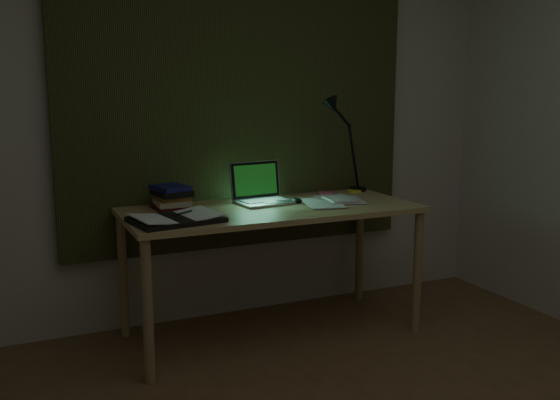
# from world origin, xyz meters

# --- Properties ---
(wall_back) EXTENTS (3.50, 0.00, 2.50)m
(wall_back) POSITION_xyz_m (0.00, 2.00, 1.25)
(wall_back) COLOR silver
(wall_back) RESTS_ON ground
(curtain) EXTENTS (2.20, 0.06, 2.00)m
(curtain) POSITION_xyz_m (0.00, 1.96, 1.45)
(curtain) COLOR #2A2D16
(curtain) RESTS_ON wall_back
(desk) EXTENTS (1.66, 0.73, 0.76)m
(desk) POSITION_xyz_m (0.03, 1.56, 0.38)
(desk) COLOR tan
(desk) RESTS_ON floor
(laptop) EXTENTS (0.37, 0.41, 0.24)m
(laptop) POSITION_xyz_m (0.04, 1.67, 0.88)
(laptop) COLOR silver
(laptop) RESTS_ON desk
(open_textbook) EXTENTS (0.48, 0.37, 0.04)m
(open_textbook) POSITION_xyz_m (-0.57, 1.40, 0.78)
(open_textbook) COLOR white
(open_textbook) RESTS_ON desk
(book_stack) EXTENTS (0.19, 0.23, 0.14)m
(book_stack) POSITION_xyz_m (-0.51, 1.73, 0.83)
(book_stack) COLOR white
(book_stack) RESTS_ON desk
(loose_papers) EXTENTS (0.40, 0.42, 0.02)m
(loose_papers) POSITION_xyz_m (0.42, 1.58, 0.77)
(loose_papers) COLOR silver
(loose_papers) RESTS_ON desk
(mouse) EXTENTS (0.07, 0.09, 0.03)m
(mouse) POSITION_xyz_m (0.21, 1.61, 0.77)
(mouse) COLOR black
(mouse) RESTS_ON desk
(sticky_yellow) EXTENTS (0.08, 0.08, 0.01)m
(sticky_yellow) POSITION_xyz_m (0.72, 1.81, 0.77)
(sticky_yellow) COLOR yellow
(sticky_yellow) RESTS_ON desk
(sticky_pink) EXTENTS (0.11, 0.11, 0.02)m
(sticky_pink) POSITION_xyz_m (0.51, 1.81, 0.77)
(sticky_pink) COLOR #E35873
(sticky_pink) RESTS_ON desk
(desk_lamp) EXTENTS (0.39, 0.31, 0.59)m
(desk_lamp) POSITION_xyz_m (0.77, 1.85, 1.05)
(desk_lamp) COLOR black
(desk_lamp) RESTS_ON desk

